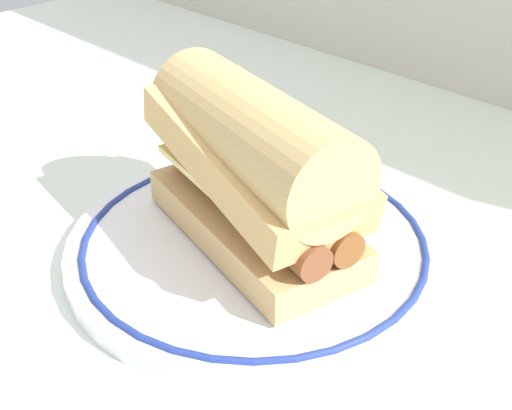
# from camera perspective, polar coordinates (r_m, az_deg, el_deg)

# --- Properties ---
(ground_plane) EXTENTS (1.50, 1.50, 0.00)m
(ground_plane) POSITION_cam_1_polar(r_m,az_deg,el_deg) (0.52, -1.77, -4.95)
(ground_plane) COLOR silver
(plate) EXTENTS (0.29, 0.29, 0.01)m
(plate) POSITION_cam_1_polar(r_m,az_deg,el_deg) (0.53, -0.00, -3.43)
(plate) COLOR white
(plate) RESTS_ON ground_plane
(sausage_sandwich) EXTENTS (0.20, 0.13, 0.12)m
(sausage_sandwich) POSITION_cam_1_polar(r_m,az_deg,el_deg) (0.49, -0.00, 3.29)
(sausage_sandwich) COLOR tan
(sausage_sandwich) RESTS_ON plate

